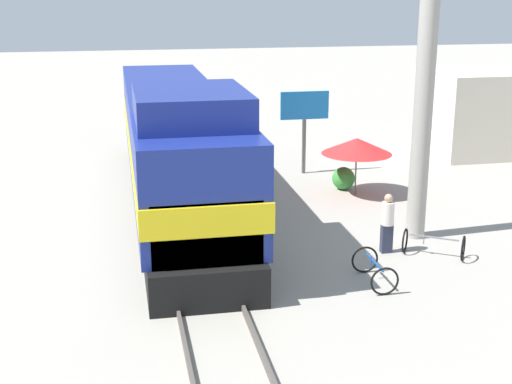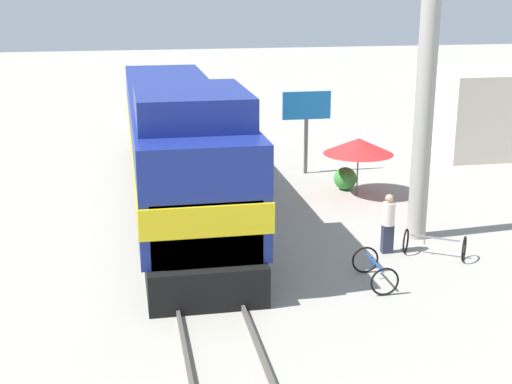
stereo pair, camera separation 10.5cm
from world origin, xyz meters
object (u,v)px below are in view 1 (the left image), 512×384
bicycle_spare (374,270)px  person_bystander (387,221)px  vendor_umbrella (357,146)px  billboard_sign (305,112)px  bicycle (434,244)px  utility_pole (428,31)px  locomotive (177,149)px

bicycle_spare → person_bystander: bearing=-118.5°
vendor_umbrella → billboard_sign: size_ratio=0.76×
bicycle → bicycle_spare: size_ratio=1.18×
billboard_sign → bicycle_spare: billboard_sign is taller
vendor_umbrella → utility_pole: bearing=-85.7°
locomotive → billboard_sign: size_ratio=5.34×
locomotive → person_bystander: bearing=-44.7°
bicycle → vendor_umbrella: bearing=-144.8°
person_bystander → bicycle: (1.12, -0.51, -0.54)m
person_bystander → bicycle: person_bystander is taller
vendor_umbrella → bicycle_spare: 7.69m
billboard_sign → bicycle: 9.36m
billboard_sign → bicycle: bearing=-82.6°
vendor_umbrella → person_bystander: (-0.95, -5.38, -0.83)m
vendor_umbrella → locomotive: bearing=-177.2°
vendor_umbrella → bicycle: vendor_umbrella is taller
bicycle → bicycle_spare: 2.59m
locomotive → bicycle_spare: bearing=-59.7°
vendor_umbrella → billboard_sign: billboard_sign is taller
locomotive → vendor_umbrella: (6.08, 0.30, -0.24)m
bicycle_spare → locomotive: bearing=-59.6°
utility_pole → billboard_sign: utility_pole is taller
locomotive → utility_pole: bearing=-32.3°
bicycle_spare → billboard_sign: bearing=-95.3°
billboard_sign → person_bystander: bearing=-89.7°
vendor_umbrella → billboard_sign: bearing=107.5°
utility_pole → bicycle: (-0.15, -1.54, -5.43)m
locomotive → bicycle_spare: locomotive is taller
locomotive → bicycle: size_ratio=9.95×
bicycle → bicycle_spare: bicycle_spare is taller
utility_pole → vendor_umbrella: (-0.32, 4.35, -4.06)m
locomotive → vendor_umbrella: size_ratio=7.01×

